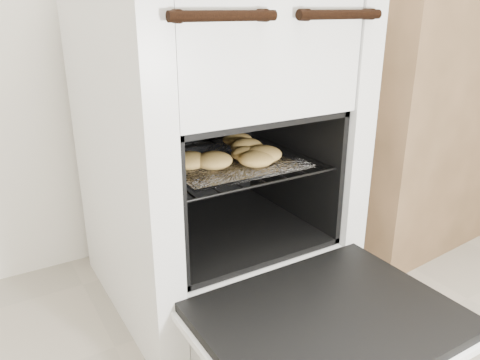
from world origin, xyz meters
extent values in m
cube|color=silver|center=(0.03, 1.17, 0.48)|extent=(0.62, 0.66, 0.96)
cylinder|color=black|center=(-0.11, 0.82, 0.83)|extent=(0.23, 0.02, 0.02)
cylinder|color=black|center=(0.18, 0.82, 0.83)|extent=(0.23, 0.02, 0.02)
cube|color=black|center=(0.03, 0.63, 0.22)|extent=(0.54, 0.42, 0.02)
cube|color=silver|center=(0.03, 0.63, 0.20)|extent=(0.56, 0.44, 0.02)
cylinder|color=black|center=(-0.19, 1.08, 0.45)|extent=(0.01, 0.44, 0.01)
cylinder|color=black|center=(0.25, 1.08, 0.45)|extent=(0.01, 0.44, 0.01)
cylinder|color=black|center=(0.03, 0.88, 0.45)|extent=(0.45, 0.01, 0.01)
cylinder|color=black|center=(0.03, 1.29, 0.45)|extent=(0.45, 0.01, 0.01)
cylinder|color=black|center=(-0.16, 1.08, 0.45)|extent=(0.01, 0.42, 0.01)
cylinder|color=black|center=(-0.09, 1.08, 0.45)|extent=(0.01, 0.42, 0.01)
cylinder|color=black|center=(-0.03, 1.08, 0.45)|extent=(0.01, 0.42, 0.01)
cylinder|color=black|center=(0.03, 1.08, 0.45)|extent=(0.01, 0.42, 0.01)
cylinder|color=black|center=(0.09, 1.08, 0.45)|extent=(0.01, 0.42, 0.01)
cylinder|color=black|center=(0.16, 1.08, 0.45)|extent=(0.01, 0.42, 0.01)
cylinder|color=black|center=(0.22, 1.08, 0.45)|extent=(0.01, 0.42, 0.01)
cube|color=white|center=(0.03, 1.06, 0.45)|extent=(0.35, 0.31, 0.01)
ellipsoid|color=tan|center=(0.12, 1.17, 0.47)|extent=(0.10, 0.10, 0.04)
ellipsoid|color=tan|center=(0.10, 1.08, 0.48)|extent=(0.13, 0.13, 0.04)
ellipsoid|color=tan|center=(-0.09, 1.05, 0.48)|extent=(0.14, 0.14, 0.04)
ellipsoid|color=tan|center=(-0.04, 1.02, 0.48)|extent=(0.14, 0.14, 0.04)
ellipsoid|color=tan|center=(0.10, 1.00, 0.48)|extent=(0.11, 0.11, 0.04)
ellipsoid|color=tan|center=(0.07, 1.03, 0.47)|extent=(0.10, 0.10, 0.04)
ellipsoid|color=tan|center=(0.07, 0.98, 0.47)|extent=(0.10, 0.10, 0.04)
cube|color=brown|center=(0.96, 1.23, 0.46)|extent=(0.98, 0.69, 0.93)
camera|label=1|loc=(-0.57, 0.01, 0.85)|focal=35.00mm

